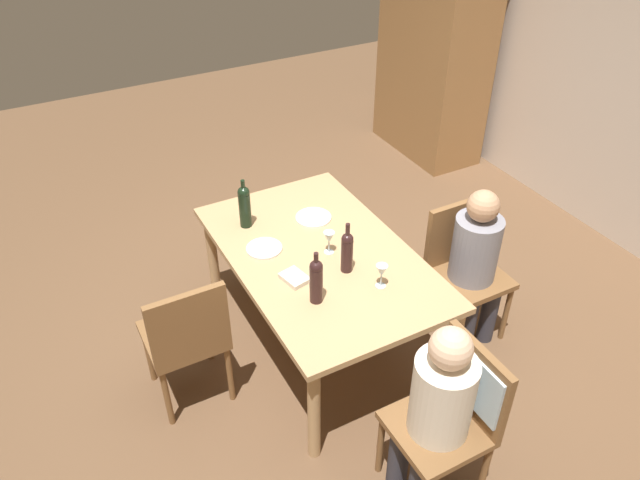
{
  "coord_description": "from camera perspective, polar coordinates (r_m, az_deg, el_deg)",
  "views": [
    {
      "loc": [
        2.63,
        -1.41,
        3.01
      ],
      "look_at": [
        0.0,
        0.0,
        0.83
      ],
      "focal_mm": 34.66,
      "sensor_mm": 36.0,
      "label": 1
    }
  ],
  "objects": [
    {
      "name": "dining_table",
      "position": [
        3.8,
        0.0,
        -2.19
      ],
      "size": [
        1.68,
        1.04,
        0.73
      ],
      "color": "tan",
      "rests_on": "ground_plane"
    },
    {
      "name": "wine_bottle_tall_green",
      "position": [
        3.33,
        -0.36,
        -3.69
      ],
      "size": [
        0.07,
        0.07,
        0.33
      ],
      "color": "black",
      "rests_on": "dining_table"
    },
    {
      "name": "wine_bottle_short_olive",
      "position": [
        3.54,
        2.51,
        -0.99
      ],
      "size": [
        0.07,
        0.07,
        0.33
      ],
      "color": "black",
      "rests_on": "dining_table"
    },
    {
      "name": "wine_glass_centre",
      "position": [
        3.46,
        5.72,
        -2.91
      ],
      "size": [
        0.07,
        0.07,
        0.15
      ],
      "color": "silver",
      "rests_on": "dining_table"
    },
    {
      "name": "chair_right_end",
      "position": [
        3.19,
        12.81,
        -14.33
      ],
      "size": [
        0.44,
        0.46,
        0.92
      ],
      "rotation": [
        0.0,
        0.0,
        3.14
      ],
      "color": "brown",
      "rests_on": "ground_plane"
    },
    {
      "name": "person_woman_host",
      "position": [
        3.98,
        14.27,
        -1.56
      ],
      "size": [
        0.34,
        0.3,
        1.11
      ],
      "rotation": [
        0.0,
        0.0,
        -1.57
      ],
      "color": "#33333D",
      "rests_on": "ground_plane"
    },
    {
      "name": "chair_far_right",
      "position": [
        4.12,
        13.05,
        -1.95
      ],
      "size": [
        0.44,
        0.44,
        0.92
      ],
      "rotation": [
        0.0,
        0.0,
        -1.57
      ],
      "color": "brown",
      "rests_on": "ground_plane"
    },
    {
      "name": "armoire_cabinet",
      "position": [
        6.17,
        10.6,
        17.5
      ],
      "size": [
        1.18,
        0.62,
        2.18
      ],
      "color": "olive",
      "rests_on": "ground_plane"
    },
    {
      "name": "dinner_plate_host",
      "position": [
        4.06,
        -0.61,
        2.09
      ],
      "size": [
        0.23,
        0.23,
        0.01
      ],
      "primitive_type": "cylinder",
      "color": "white",
      "rests_on": "dining_table"
    },
    {
      "name": "dinner_plate_guest_left",
      "position": [
        3.8,
        -5.18,
        -0.78
      ],
      "size": [
        0.22,
        0.22,
        0.01
      ],
      "primitive_type": "cylinder",
      "color": "silver",
      "rests_on": "dining_table"
    },
    {
      "name": "ground_plane",
      "position": [
        4.24,
        0.0,
        -9.12
      ],
      "size": [
        10.0,
        10.0,
        0.0
      ],
      "primitive_type": "plane",
      "color": "brown"
    },
    {
      "name": "wine_glass_near_left",
      "position": [
        3.7,
        0.84,
        0.18
      ],
      "size": [
        0.07,
        0.07,
        0.15
      ],
      "color": "silver",
      "rests_on": "dining_table"
    },
    {
      "name": "wine_bottle_dark_red",
      "position": [
        3.94,
        -6.98,
        3.21
      ],
      "size": [
        0.08,
        0.08,
        0.34
      ],
      "color": "black",
      "rests_on": "dining_table"
    },
    {
      "name": "chair_near",
      "position": [
        3.58,
        -12.22,
        -8.61
      ],
      "size": [
        0.44,
        0.44,
        0.92
      ],
      "rotation": [
        0.0,
        0.0,
        1.57
      ],
      "color": "brown",
      "rests_on": "ground_plane"
    },
    {
      "name": "folded_napkin",
      "position": [
        3.55,
        -2.37,
        -3.51
      ],
      "size": [
        0.18,
        0.15,
        0.03
      ],
      "primitive_type": "cube",
      "rotation": [
        0.0,
        0.0,
        0.22
      ],
      "color": "beige",
      "rests_on": "dining_table"
    },
    {
      "name": "person_man_bearded",
      "position": [
        3.08,
        10.72,
        -14.79
      ],
      "size": [
        0.3,
        0.35,
        1.12
      ],
      "rotation": [
        0.0,
        0.0,
        3.14
      ],
      "color": "#33333D",
      "rests_on": "ground_plane"
    }
  ]
}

